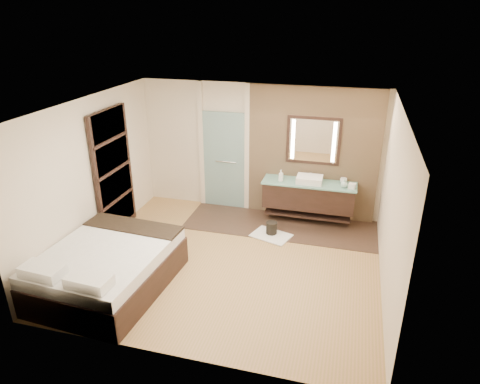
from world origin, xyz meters
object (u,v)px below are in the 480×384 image
(mirror_unit, at_px, (313,141))
(waste_bin, at_px, (272,228))
(bed, at_px, (107,268))
(vanity, at_px, (308,195))

(mirror_unit, distance_m, waste_bin, 1.91)
(bed, xyz_separation_m, waste_bin, (2.14, 2.33, -0.21))
(waste_bin, bearing_deg, mirror_unit, 58.83)
(bed, bearing_deg, mirror_unit, 54.19)
(vanity, distance_m, mirror_unit, 1.10)
(vanity, height_order, bed, vanity)
(vanity, bearing_deg, waste_bin, -128.59)
(vanity, relative_size, bed, 0.82)
(mirror_unit, height_order, bed, mirror_unit)
(vanity, xyz_separation_m, bed, (-2.73, -3.08, -0.24))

